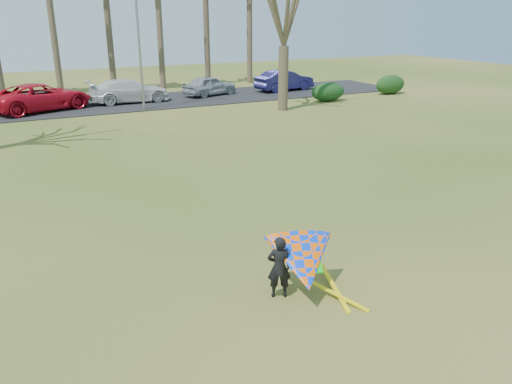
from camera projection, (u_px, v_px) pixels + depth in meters
name	position (u px, v px, depth m)	size (l,w,h in m)	color
ground	(291.00, 256.00, 12.81)	(100.00, 100.00, 0.00)	#275011
parking_strip	(103.00, 105.00, 33.81)	(46.00, 7.00, 0.06)	black
bare_tree_right	(285.00, 1.00, 29.96)	(6.27, 6.27, 9.21)	brown
streetlight	(141.00, 38.00, 30.71)	(2.28, 0.18, 8.00)	gray
hedge_near	(328.00, 92.00, 35.20)	(2.65, 1.20, 1.32)	#143716
hedge_far	(390.00, 85.00, 38.37)	(2.60, 1.22, 1.44)	#143513
car_2	(41.00, 97.00, 31.45)	(2.82, 6.12, 1.70)	red
car_3	(129.00, 91.00, 34.41)	(2.22, 5.45, 1.58)	silver
car_4	(210.00, 86.00, 37.38)	(1.71, 4.26, 1.45)	#9BA1A8
car_5	(284.00, 80.00, 39.71)	(1.69, 4.85, 1.60)	navy
kite_flyer	(302.00, 262.00, 10.68)	(2.13, 2.39, 2.02)	black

